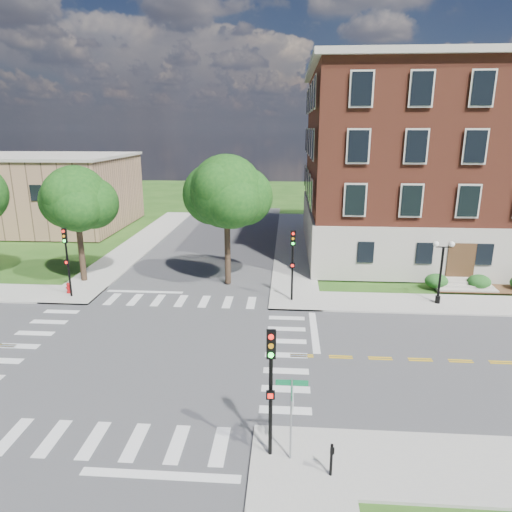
# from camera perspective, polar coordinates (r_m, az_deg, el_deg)

# --- Properties ---
(ground) EXTENTS (160.00, 160.00, 0.00)m
(ground) POSITION_cam_1_polar(r_m,az_deg,el_deg) (25.24, -13.12, -11.47)
(ground) COLOR #204814
(ground) RESTS_ON ground
(road_ew) EXTENTS (90.00, 12.00, 0.01)m
(road_ew) POSITION_cam_1_polar(r_m,az_deg,el_deg) (25.24, -13.12, -11.46)
(road_ew) COLOR #3D3D3F
(road_ew) RESTS_ON ground
(road_ns) EXTENTS (12.00, 90.00, 0.01)m
(road_ns) POSITION_cam_1_polar(r_m,az_deg,el_deg) (25.24, -13.12, -11.46)
(road_ns) COLOR #3D3D3F
(road_ns) RESTS_ON ground
(sidewalk_ne) EXTENTS (34.00, 34.00, 0.12)m
(sidewalk_ne) POSITION_cam_1_polar(r_m,az_deg,el_deg) (39.32, 15.96, -1.61)
(sidewalk_ne) COLOR #9E9B93
(sidewalk_ne) RESTS_ON ground
(sidewalk_nw) EXTENTS (34.00, 34.00, 0.12)m
(sidewalk_nw) POSITION_cam_1_polar(r_m,az_deg,el_deg) (44.56, -26.48, -0.67)
(sidewalk_nw) COLOR #9E9B93
(sidewalk_nw) RESTS_ON ground
(crosswalk_east) EXTENTS (2.20, 10.20, 0.02)m
(crosswalk_east) POSITION_cam_1_polar(r_m,az_deg,el_deg) (24.21, 3.80, -12.30)
(crosswalk_east) COLOR silver
(crosswalk_east) RESTS_ON ground
(stop_bar_east) EXTENTS (0.40, 5.50, 0.00)m
(stop_bar_east) POSITION_cam_1_polar(r_m,az_deg,el_deg) (26.94, 7.29, -9.35)
(stop_bar_east) COLOR silver
(stop_bar_east) RESTS_ON ground
(main_building) EXTENTS (30.60, 22.40, 16.50)m
(main_building) POSITION_cam_1_polar(r_m,az_deg,el_deg) (46.63, 25.69, 10.48)
(main_building) COLOR #AFA79A
(main_building) RESTS_ON ground
(secondary_building) EXTENTS (20.40, 15.40, 8.30)m
(secondary_building) POSITION_cam_1_polar(r_m,az_deg,el_deg) (59.49, -25.54, 7.35)
(secondary_building) COLOR #A47A5A
(secondary_building) RESTS_ON ground
(tree_c) EXTENTS (4.77, 4.77, 8.68)m
(tree_c) POSITION_cam_1_polar(r_m,az_deg,el_deg) (36.04, -21.61, 6.68)
(tree_c) COLOR black
(tree_c) RESTS_ON ground
(tree_d) EXTENTS (5.28, 5.28, 9.51)m
(tree_d) POSITION_cam_1_polar(r_m,az_deg,el_deg) (32.85, -3.70, 8.00)
(tree_d) COLOR black
(tree_d) RESTS_ON ground
(traffic_signal_se) EXTENTS (0.34, 0.38, 4.80)m
(traffic_signal_se) POSITION_cam_1_polar(r_m,az_deg,el_deg) (16.02, 1.86, -14.95)
(traffic_signal_se) COLOR black
(traffic_signal_se) RESTS_ON ground
(traffic_signal_ne) EXTENTS (0.34, 0.38, 4.80)m
(traffic_signal_ne) POSITION_cam_1_polar(r_m,az_deg,el_deg) (30.18, 4.60, -0.05)
(traffic_signal_ne) COLOR black
(traffic_signal_ne) RESTS_ON ground
(traffic_signal_nw) EXTENTS (0.37, 0.43, 4.80)m
(traffic_signal_nw) POSITION_cam_1_polar(r_m,az_deg,el_deg) (33.33, -22.59, 0.29)
(traffic_signal_nw) COLOR black
(traffic_signal_nw) RESTS_ON ground
(twin_lamp_west) EXTENTS (1.36, 0.36, 4.23)m
(twin_lamp_west) POSITION_cam_1_polar(r_m,az_deg,el_deg) (32.09, 22.14, -1.46)
(twin_lamp_west) COLOR black
(twin_lamp_west) RESTS_ON ground
(street_sign_pole) EXTENTS (1.10, 1.10, 3.10)m
(street_sign_pole) POSITION_cam_1_polar(r_m,az_deg,el_deg) (16.34, 4.48, -17.95)
(street_sign_pole) COLOR gray
(street_sign_pole) RESTS_ON ground
(push_button_post) EXTENTS (0.14, 0.21, 1.20)m
(push_button_post) POSITION_cam_1_polar(r_m,az_deg,el_deg) (16.72, 9.41, -23.68)
(push_button_post) COLOR black
(push_button_post) RESTS_ON ground
(fire_hydrant) EXTENTS (0.35, 0.35, 0.75)m
(fire_hydrant) POSITION_cam_1_polar(r_m,az_deg,el_deg) (34.84, -22.39, -3.74)
(fire_hydrant) COLOR #A70C0E
(fire_hydrant) RESTS_ON ground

